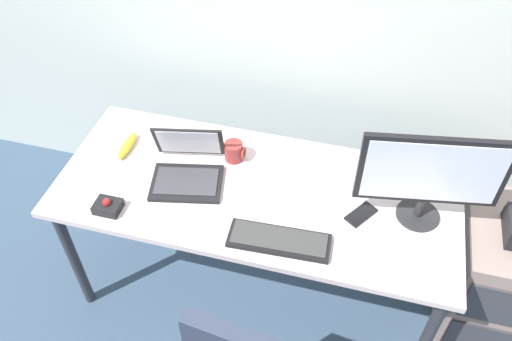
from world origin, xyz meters
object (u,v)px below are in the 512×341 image
Objects in this scene: keyboard at (279,240)px; cell_phone at (361,214)px; trackball_mouse at (108,206)px; banana at (127,146)px; laptop at (188,168)px; coffee_mug at (234,151)px; file_cabinet at (496,278)px; monitor_main at (431,175)px.

cell_phone is at bearing 36.85° from keyboard.
keyboard is 3.79× the size of trackball_mouse.
laptop is at bearing -15.49° from banana.
laptop reaches higher than banana.
trackball_mouse is 0.58× the size of banana.
coffee_mug reaches higher than banana.
laptop reaches higher than coffee_mug.
file_cabinet is 6.35× the size of trackball_mouse.
laptop is (-0.48, 0.26, 0.04)m from keyboard.
trackball_mouse is at bearing -166.71° from monitor_main.
file_cabinet is 1.53m from laptop.
banana is (-1.35, 0.07, -0.23)m from monitor_main.
laptop is 0.78m from cell_phone.
coffee_mug is at bearing 126.58° from keyboard.
keyboard reaches higher than cell_phone.
cell_phone is (0.30, 0.23, -0.01)m from keyboard.
keyboard is at bearing -152.09° from monitor_main.
file_cabinet is at bearing 20.17° from keyboard.
cell_phone is 1.13m from banana.
banana reaches higher than cell_phone.
cell_phone reaches higher than file_cabinet.
monitor_main is 0.34m from cell_phone.
file_cabinet is 7.32× the size of coffee_mug.
coffee_mug is at bearing -163.21° from cell_phone.
trackball_mouse reaches higher than keyboard.
laptop reaches higher than trackball_mouse.
trackball_mouse is 0.77× the size of cell_phone.
monitor_main is at bearing 27.91° from keyboard.
trackball_mouse is (-1.71, -0.38, 0.43)m from file_cabinet.
laptop is 1.93× the size of banana.
laptop reaches higher than cell_phone.
file_cabinet is at bearing 9.88° from monitor_main.
keyboard is at bearing 1.44° from trackball_mouse.
keyboard is 2.93× the size of cell_phone.
file_cabinet is at bearing 4.01° from laptop.
banana is (-1.79, -0.01, 0.43)m from file_cabinet.
file_cabinet is at bearing 0.24° from banana.
banana is (-0.51, -0.07, -0.03)m from coffee_mug.
monitor_main reaches higher than trackball_mouse.
file_cabinet is 1.24× the size of monitor_main.
monitor_main is 1.54× the size of laptop.
monitor_main reaches higher than keyboard.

